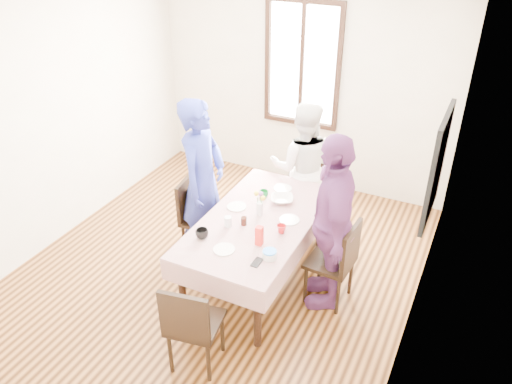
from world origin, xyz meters
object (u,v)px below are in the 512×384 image
at_px(chair_right, 330,261).
at_px(person_left, 203,182).
at_px(chair_near, 195,322).
at_px(person_far, 302,166).
at_px(chair_left, 203,218).
at_px(person_right, 332,223).
at_px(dining_table, 258,251).
at_px(chair_far, 302,190).

relative_size(chair_right, person_left, 0.50).
distance_m(chair_near, person_far, 2.42).
height_order(chair_left, chair_right, same).
distance_m(person_far, person_right, 1.35).
bearing_deg(chair_near, person_far, 80.29).
xyz_separation_m(chair_right, person_left, (-1.48, 0.11, 0.46)).
distance_m(dining_table, chair_right, 0.76).
xyz_separation_m(dining_table, person_far, (0.00, 1.19, 0.42)).
bearing_deg(person_right, dining_table, -107.87).
bearing_deg(person_left, chair_far, -38.62).
xyz_separation_m(chair_right, chair_near, (-0.75, -1.26, 0.00)).
xyz_separation_m(chair_left, person_left, (0.02, 0.00, 0.46)).
xyz_separation_m(dining_table, person_left, (-0.73, 0.16, 0.54)).
xyz_separation_m(chair_far, person_far, (0.00, -0.02, 0.34)).
bearing_deg(dining_table, chair_far, 90.00).
height_order(dining_table, chair_left, chair_left).
bearing_deg(dining_table, chair_right, 4.20).
bearing_deg(chair_far, chair_near, 81.89).
bearing_deg(dining_table, person_right, 4.31).
distance_m(chair_right, person_left, 1.55).
relative_size(chair_right, person_right, 0.51).
xyz_separation_m(dining_table, chair_far, (0.00, 1.21, 0.08)).
distance_m(chair_far, person_right, 1.44).
relative_size(person_left, person_far, 1.16).
distance_m(chair_near, person_right, 1.53).
bearing_deg(dining_table, person_left, 167.25).
bearing_deg(chair_right, chair_left, 89.92).
bearing_deg(person_far, person_left, 35.51).
relative_size(chair_left, person_left, 0.50).
bearing_deg(chair_right, person_far, 37.59).
bearing_deg(chair_left, chair_far, 136.11).
bearing_deg(chair_left, person_far, 135.53).
relative_size(dining_table, person_left, 0.96).
distance_m(chair_left, person_far, 1.31).
xyz_separation_m(dining_table, chair_near, (0.00, -1.21, 0.08)).
distance_m(dining_table, chair_far, 1.21).
bearing_deg(chair_right, person_left, 89.86).
bearing_deg(person_left, chair_near, -155.78).
relative_size(chair_far, person_left, 0.50).
distance_m(chair_right, chair_far, 1.38).
relative_size(chair_left, chair_near, 1.00).
xyz_separation_m(chair_left, chair_right, (1.50, -0.11, 0.00)).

